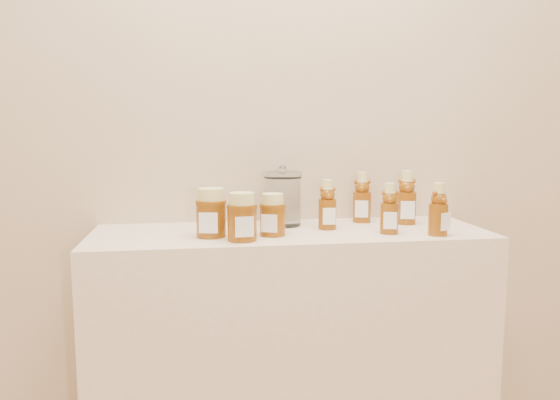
{
  "coord_description": "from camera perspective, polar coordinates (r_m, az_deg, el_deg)",
  "views": [
    {
      "loc": [
        -0.28,
        -0.06,
        1.21
      ],
      "look_at": [
        -0.04,
        1.52,
        1.0
      ],
      "focal_mm": 35.0,
      "sensor_mm": 36.0,
      "label": 1
    }
  ],
  "objects": [
    {
      "name": "display_table",
      "position": [
        1.81,
        1.08,
        -17.42
      ],
      "size": [
        1.2,
        0.4,
        0.9
      ],
      "primitive_type": "cube",
      "color": "beige",
      "rests_on": "ground"
    },
    {
      "name": "wall_back",
      "position": [
        1.84,
        0.07,
        11.87
      ],
      "size": [
        3.5,
        0.02,
        2.7
      ],
      "primitive_type": "cube",
      "color": "tan",
      "rests_on": "ground"
    },
    {
      "name": "honey_jar_back",
      "position": [
        1.59,
        -0.78,
        -1.53
      ],
      "size": [
        0.1,
        0.1,
        0.12
      ],
      "primitive_type": null,
      "rotation": [
        0.0,
        0.0,
        -0.39
      ],
      "color": "#643007",
      "rests_on": "display_table"
    },
    {
      "name": "bear_bottle_back_mid",
      "position": [
        1.83,
        8.57,
        0.63
      ],
      "size": [
        0.08,
        0.08,
        0.19
      ],
      "primitive_type": null,
      "rotation": [
        0.0,
        0.0,
        -0.32
      ],
      "color": "#643007",
      "rests_on": "display_table"
    },
    {
      "name": "honey_jar_front",
      "position": [
        1.52,
        -3.99,
        -1.75
      ],
      "size": [
        0.09,
        0.09,
        0.13
      ],
      "primitive_type": null,
      "rotation": [
        0.0,
        0.0,
        0.08
      ],
      "color": "#643007",
      "rests_on": "display_table"
    },
    {
      "name": "bear_bottle_front_right",
      "position": [
        1.65,
        16.24,
        -0.58
      ],
      "size": [
        0.08,
        0.08,
        0.17
      ],
      "primitive_type": null,
      "rotation": [
        0.0,
        0.0,
        0.43
      ],
      "color": "#643007",
      "rests_on": "display_table"
    },
    {
      "name": "bear_bottle_front_left",
      "position": [
        1.65,
        11.38,
        -0.52
      ],
      "size": [
        0.07,
        0.07,
        0.17
      ],
      "primitive_type": null,
      "rotation": [
        0.0,
        0.0,
        -0.26
      ],
      "color": "#643007",
      "rests_on": "display_table"
    },
    {
      "name": "honey_jar_left",
      "position": [
        1.58,
        -7.22,
        -1.32
      ],
      "size": [
        0.11,
        0.11,
        0.14
      ],
      "primitive_type": null,
      "rotation": [
        0.0,
        0.0,
        -0.21
      ],
      "color": "#643007",
      "rests_on": "display_table"
    },
    {
      "name": "bear_bottle_back_right",
      "position": [
        1.82,
        13.08,
        0.62
      ],
      "size": [
        0.08,
        0.08,
        0.2
      ],
      "primitive_type": null,
      "rotation": [
        0.0,
        0.0,
        -0.22
      ],
      "color": "#643007",
      "rests_on": "display_table"
    },
    {
      "name": "glass_canister",
      "position": [
        1.74,
        0.28,
        0.39
      ],
      "size": [
        0.13,
        0.13,
        0.19
      ],
      "primitive_type": null,
      "rotation": [
        0.0,
        0.0,
        0.09
      ],
      "color": "white",
      "rests_on": "display_table"
    },
    {
      "name": "bear_bottle_back_left",
      "position": [
        1.69,
        4.98,
        -0.12
      ],
      "size": [
        0.06,
        0.06,
        0.17
      ],
      "primitive_type": null,
      "rotation": [
        0.0,
        0.0,
        -0.04
      ],
      "color": "#643007",
      "rests_on": "display_table"
    }
  ]
}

